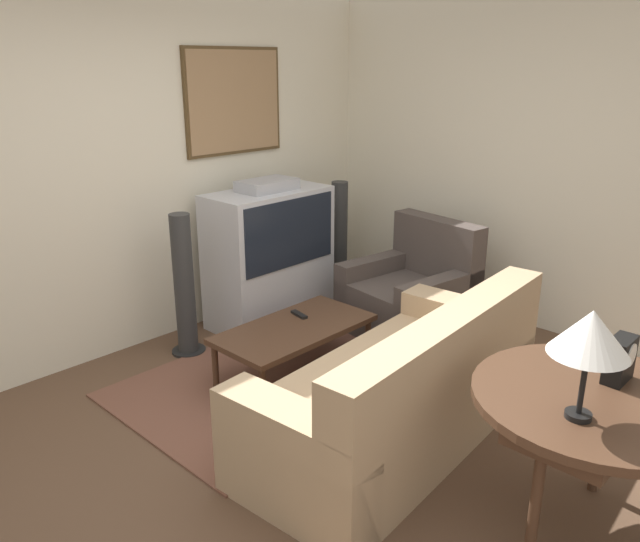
{
  "coord_description": "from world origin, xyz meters",
  "views": [
    {
      "loc": [
        -2.2,
        -2.08,
        2.15
      ],
      "look_at": [
        0.8,
        0.77,
        0.75
      ],
      "focal_mm": 35.0,
      "sensor_mm": 36.0,
      "label": 1
    }
  ],
  "objects_px": {
    "armchair": "(411,297)",
    "console_table": "(594,409)",
    "speaker_tower_right": "(339,242)",
    "speaker_tower_left": "(184,289)",
    "table_lamp": "(590,334)",
    "couch": "(401,394)",
    "coffee_table": "(295,331)",
    "mantel_clock": "(620,359)",
    "tv": "(269,256)"
  },
  "relations": [
    {
      "from": "tv",
      "to": "coffee_table",
      "type": "bearing_deg",
      "value": -122.69
    },
    {
      "from": "armchair",
      "to": "console_table",
      "type": "relative_size",
      "value": 0.91
    },
    {
      "from": "armchair",
      "to": "speaker_tower_left",
      "type": "distance_m",
      "value": 1.84
    },
    {
      "from": "tv",
      "to": "armchair",
      "type": "relative_size",
      "value": 1.26
    },
    {
      "from": "speaker_tower_right",
      "to": "console_table",
      "type": "bearing_deg",
      "value": -118.51
    },
    {
      "from": "table_lamp",
      "to": "tv",
      "type": "bearing_deg",
      "value": 71.98
    },
    {
      "from": "armchair",
      "to": "speaker_tower_right",
      "type": "xyz_separation_m",
      "value": [
        0.22,
        1.0,
        0.23
      ]
    },
    {
      "from": "armchair",
      "to": "speaker_tower_right",
      "type": "distance_m",
      "value": 1.04
    },
    {
      "from": "coffee_table",
      "to": "table_lamp",
      "type": "distance_m",
      "value": 2.29
    },
    {
      "from": "table_lamp",
      "to": "speaker_tower_right",
      "type": "bearing_deg",
      "value": 58.25
    },
    {
      "from": "tv",
      "to": "coffee_table",
      "type": "xyz_separation_m",
      "value": [
        -0.57,
        -0.89,
        -0.24
      ]
    },
    {
      "from": "console_table",
      "to": "armchair",
      "type": "bearing_deg",
      "value": 54.79
    },
    {
      "from": "console_table",
      "to": "table_lamp",
      "type": "relative_size",
      "value": 2.22
    },
    {
      "from": "speaker_tower_right",
      "to": "table_lamp",
      "type": "bearing_deg",
      "value": -121.75
    },
    {
      "from": "console_table",
      "to": "speaker_tower_left",
      "type": "distance_m",
      "value": 2.98
    },
    {
      "from": "mantel_clock",
      "to": "table_lamp",
      "type": "bearing_deg",
      "value": 179.87
    },
    {
      "from": "tv",
      "to": "speaker_tower_left",
      "type": "relative_size",
      "value": 1.12
    },
    {
      "from": "couch",
      "to": "console_table",
      "type": "relative_size",
      "value": 1.93
    },
    {
      "from": "couch",
      "to": "armchair",
      "type": "bearing_deg",
      "value": -150.33
    },
    {
      "from": "tv",
      "to": "speaker_tower_left",
      "type": "bearing_deg",
      "value": -179.14
    },
    {
      "from": "table_lamp",
      "to": "mantel_clock",
      "type": "height_order",
      "value": "table_lamp"
    },
    {
      "from": "couch",
      "to": "table_lamp",
      "type": "height_order",
      "value": "table_lamp"
    },
    {
      "from": "armchair",
      "to": "console_table",
      "type": "xyz_separation_m",
      "value": [
        -1.4,
        -1.98,
        0.38
      ]
    },
    {
      "from": "mantel_clock",
      "to": "speaker_tower_right",
      "type": "height_order",
      "value": "speaker_tower_right"
    },
    {
      "from": "speaker_tower_left",
      "to": "couch",
      "type": "bearing_deg",
      "value": -84.99
    },
    {
      "from": "armchair",
      "to": "coffee_table",
      "type": "bearing_deg",
      "value": -87.27
    },
    {
      "from": "couch",
      "to": "coffee_table",
      "type": "relative_size",
      "value": 1.82
    },
    {
      "from": "coffee_table",
      "to": "speaker_tower_right",
      "type": "distance_m",
      "value": 1.69
    },
    {
      "from": "table_lamp",
      "to": "mantel_clock",
      "type": "xyz_separation_m",
      "value": [
        0.44,
        -0.0,
        -0.27
      ]
    },
    {
      "from": "tv",
      "to": "armchair",
      "type": "xyz_separation_m",
      "value": [
        0.65,
        -1.01,
        -0.29
      ]
    },
    {
      "from": "armchair",
      "to": "speaker_tower_right",
      "type": "bearing_deg",
      "value": 176.01
    },
    {
      "from": "console_table",
      "to": "mantel_clock",
      "type": "xyz_separation_m",
      "value": [
        0.21,
        -0.02,
        0.17
      ]
    },
    {
      "from": "speaker_tower_left",
      "to": "table_lamp",
      "type": "bearing_deg",
      "value": -91.99
    },
    {
      "from": "couch",
      "to": "speaker_tower_right",
      "type": "xyz_separation_m",
      "value": [
        1.58,
        1.9,
        0.21
      ]
    },
    {
      "from": "coffee_table",
      "to": "table_lamp",
      "type": "bearing_deg",
      "value": -100.9
    },
    {
      "from": "table_lamp",
      "to": "armchair",
      "type": "bearing_deg",
      "value": 50.72
    },
    {
      "from": "armchair",
      "to": "speaker_tower_right",
      "type": "height_order",
      "value": "speaker_tower_right"
    },
    {
      "from": "coffee_table",
      "to": "table_lamp",
      "type": "xyz_separation_m",
      "value": [
        -0.41,
        -2.11,
        0.77
      ]
    },
    {
      "from": "coffee_table",
      "to": "console_table",
      "type": "xyz_separation_m",
      "value": [
        -0.17,
        -2.1,
        0.33
      ]
    },
    {
      "from": "speaker_tower_right",
      "to": "mantel_clock",
      "type": "bearing_deg",
      "value": -115.2
    },
    {
      "from": "speaker_tower_left",
      "to": "speaker_tower_right",
      "type": "relative_size",
      "value": 1.0
    },
    {
      "from": "speaker_tower_right",
      "to": "armchair",
      "type": "bearing_deg",
      "value": -102.45
    },
    {
      "from": "coffee_table",
      "to": "armchair",
      "type": "bearing_deg",
      "value": -5.73
    },
    {
      "from": "speaker_tower_right",
      "to": "couch",
      "type": "bearing_deg",
      "value": -129.66
    },
    {
      "from": "tv",
      "to": "mantel_clock",
      "type": "xyz_separation_m",
      "value": [
        -0.53,
        -3.0,
        0.26
      ]
    },
    {
      "from": "couch",
      "to": "mantel_clock",
      "type": "relative_size",
      "value": 9.68
    },
    {
      "from": "armchair",
      "to": "mantel_clock",
      "type": "xyz_separation_m",
      "value": [
        -1.19,
        -1.99,
        0.55
      ]
    },
    {
      "from": "console_table",
      "to": "mantel_clock",
      "type": "height_order",
      "value": "mantel_clock"
    },
    {
      "from": "coffee_table",
      "to": "table_lamp",
      "type": "height_order",
      "value": "table_lamp"
    },
    {
      "from": "speaker_tower_right",
      "to": "speaker_tower_left",
      "type": "bearing_deg",
      "value": 180.0
    }
  ]
}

